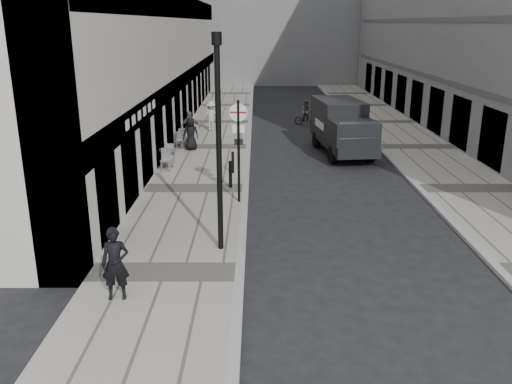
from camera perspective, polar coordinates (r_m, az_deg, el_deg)
ground at (r=12.25m, az=-2.11°, el=-14.38°), size 120.00×120.00×0.00m
sidewalk at (r=29.22m, az=-4.76°, el=4.70°), size 4.00×60.00×0.12m
far_sidewalk at (r=30.34m, az=16.49°, el=4.52°), size 4.00×60.00×0.12m
walking_man at (r=13.29m, az=-14.59°, el=-7.32°), size 0.69×0.49×1.80m
sign_post at (r=19.46m, az=-1.85°, el=5.71°), size 0.64×0.10×3.73m
lamppost at (r=15.01m, az=-3.96°, el=6.09°), size 0.27×0.27×6.11m
bollard_near at (r=23.82m, az=-2.46°, el=3.08°), size 0.12×0.12×0.89m
bollard_far at (r=21.68m, az=-2.71°, el=1.81°), size 0.14×0.14×1.02m
panel_van at (r=28.04m, az=9.02°, el=7.02°), size 2.74×5.87×2.67m
cyclist at (r=36.00m, az=5.30°, el=8.03°), size 1.61×1.04×1.64m
pedestrian_a at (r=29.76m, az=-6.94°, el=6.74°), size 1.11×0.64×1.78m
pedestrian_b at (r=33.36m, az=-4.74°, el=7.96°), size 1.21×0.76×1.80m
pedestrian_c at (r=28.33m, az=-6.88°, el=6.10°), size 0.96×0.79×1.68m
cafe_table_near at (r=25.01m, az=-9.27°, el=3.65°), size 0.74×1.68×0.96m
cafe_table_mid at (r=25.05m, az=-9.25°, el=3.72°), size 0.78×1.75×1.00m
cafe_table_far at (r=29.40m, az=-7.89°, el=5.67°), size 0.67×1.52×0.86m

